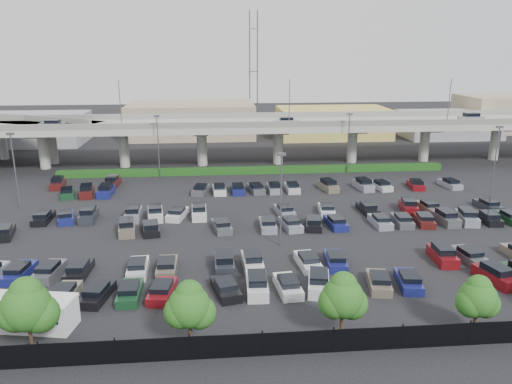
{
  "coord_description": "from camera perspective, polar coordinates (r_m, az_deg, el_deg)",
  "views": [
    {
      "loc": [
        -7.11,
        -58.16,
        20.66
      ],
      "look_at": [
        -1.37,
        6.43,
        2.0
      ],
      "focal_mm": 35.0,
      "sensor_mm": 36.0,
      "label": 1
    }
  ],
  "objects": [
    {
      "name": "shuttle_bus",
      "position": [
        43.0,
        -24.85,
        -12.28
      ],
      "size": [
        7.93,
        3.93,
        2.44
      ],
      "color": "white",
      "rests_on": "ground"
    },
    {
      "name": "parked_cars",
      "position": [
        58.35,
        1.29,
        -4.05
      ],
      "size": [
        63.0,
        41.64,
        1.67
      ],
      "color": "navy",
      "rests_on": "ground"
    },
    {
      "name": "light_poles",
      "position": [
        61.94,
        -2.18,
        2.58
      ],
      "size": [
        66.9,
        48.38,
        10.3
      ],
      "color": "#525157",
      "rests_on": "ground"
    },
    {
      "name": "ground",
      "position": [
        62.13,
        1.79,
        -3.38
      ],
      "size": [
        280.0,
        280.0,
        0.0
      ],
      "primitive_type": "plane",
      "color": "black"
    },
    {
      "name": "distant_buildings",
      "position": [
        122.72,
        4.15,
        8.09
      ],
      "size": [
        138.0,
        24.0,
        9.0
      ],
      "color": "gray",
      "rests_on": "ground"
    },
    {
      "name": "hedge",
      "position": [
        85.85,
        -0.19,
        2.51
      ],
      "size": [
        66.0,
        1.6,
        1.1
      ],
      "primitive_type": "cube",
      "color": "#183D11",
      "rests_on": "ground"
    },
    {
      "name": "comm_tower",
      "position": [
        132.72,
        -0.28,
        13.87
      ],
      "size": [
        2.4,
        2.4,
        30.0
      ],
      "color": "#525157",
      "rests_on": "ground"
    },
    {
      "name": "overpass",
      "position": [
        91.42,
        -0.68,
        7.44
      ],
      "size": [
        150.0,
        13.0,
        15.8
      ],
      "color": "gray",
      "rests_on": "ground"
    },
    {
      "name": "fence",
      "position": [
        36.74,
        7.12,
        -16.62
      ],
      "size": [
        70.0,
        0.1,
        2.0
      ],
      "color": "black",
      "rests_on": "ground"
    },
    {
      "name": "tree_row",
      "position": [
        36.82,
        7.95,
        -11.86
      ],
      "size": [
        65.07,
        3.66,
        5.94
      ],
      "color": "#332316",
      "rests_on": "ground"
    }
  ]
}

